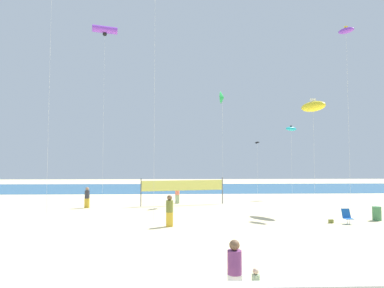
# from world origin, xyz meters

# --- Properties ---
(ground_plane) EXTENTS (120.00, 120.00, 0.00)m
(ground_plane) POSITION_xyz_m (0.00, 0.00, 0.00)
(ground_plane) COLOR beige
(ocean_band) EXTENTS (120.00, 20.00, 0.01)m
(ocean_band) POSITION_xyz_m (0.00, 32.50, 0.00)
(ocean_band) COLOR #28608C
(ocean_band) RESTS_ON ground
(mother_figure) EXTENTS (0.38, 0.38, 1.66)m
(mother_figure) POSITION_xyz_m (-0.51, -8.97, 0.89)
(mother_figure) COLOR white
(mother_figure) RESTS_ON ground
(toddler_figure) EXTENTS (0.22, 0.22, 0.95)m
(toddler_figure) POSITION_xyz_m (0.03, -9.09, 0.51)
(toddler_figure) COLOR #19727A
(toddler_figure) RESTS_ON ground
(beachgoer_olive_shirt) EXTENTS (0.42, 0.42, 1.83)m
(beachgoer_olive_shirt) POSITION_xyz_m (-2.56, 1.89, 0.98)
(beachgoer_olive_shirt) COLOR gold
(beachgoer_olive_shirt) RESTS_ON ground
(beachgoer_charcoal_shirt) EXTENTS (0.39, 0.39, 1.71)m
(beachgoer_charcoal_shirt) POSITION_xyz_m (-9.64, 10.37, 0.92)
(beachgoer_charcoal_shirt) COLOR gold
(beachgoer_charcoal_shirt) RESTS_ON ground
(beachgoer_coral_shirt) EXTENTS (0.40, 0.40, 1.74)m
(beachgoer_coral_shirt) POSITION_xyz_m (-2.18, 13.19, 0.93)
(beachgoer_coral_shirt) COLOR #99B28C
(beachgoer_coral_shirt) RESTS_ON ground
(folding_beach_chair) EXTENTS (0.52, 0.65, 0.89)m
(folding_beach_chair) POSITION_xyz_m (8.32, 2.48, 0.47)
(folding_beach_chair) COLOR #1959B2
(folding_beach_chair) RESTS_ON ground
(trash_barrel) EXTENTS (0.54, 0.54, 0.89)m
(trash_barrel) POSITION_xyz_m (10.79, 3.50, 0.44)
(trash_barrel) COLOR #3F7F4C
(trash_barrel) RESTS_ON ground
(volleyball_net) EXTENTS (7.31, 1.89, 2.40)m
(volleyball_net) POSITION_xyz_m (-1.66, 11.97, 1.63)
(volleyball_net) COLOR #4C4C51
(volleyball_net) RESTS_ON ground
(beach_handbag) EXTENTS (0.28, 0.14, 0.23)m
(beach_handbag) POSITION_xyz_m (7.38, 2.65, 0.11)
(beach_handbag) COLOR olive
(beach_handbag) RESTS_ON ground
(kite_violet_inflatable) EXTENTS (1.18, 1.46, 15.09)m
(kite_violet_inflatable) POSITION_xyz_m (11.84, 8.85, 14.66)
(kite_violet_inflatable) COLOR silver
(kite_violet_inflatable) RESTS_ON ground
(kite_yellow_inflatable) EXTENTS (1.80, 2.42, 8.79)m
(kite_yellow_inflatable) POSITION_xyz_m (8.52, 7.86, 8.16)
(kite_yellow_inflatable) COLOR silver
(kite_yellow_inflatable) RESTS_ON ground
(kite_black_diamond) EXTENTS (0.61, 0.61, 6.22)m
(kite_black_diamond) POSITION_xyz_m (6.74, 19.49, 5.94)
(kite_black_diamond) COLOR silver
(kite_black_diamond) RESTS_ON ground
(kite_green_delta) EXTENTS (0.67, 1.19, 10.47)m
(kite_green_delta) POSITION_xyz_m (2.05, 13.30, 9.88)
(kite_green_delta) COLOR silver
(kite_green_delta) RESTS_ON ground
(kite_cyan_inflatable) EXTENTS (1.31, 0.65, 7.74)m
(kite_cyan_inflatable) POSITION_xyz_m (10.05, 17.69, 7.39)
(kite_cyan_inflatable) COLOR silver
(kite_cyan_inflatable) RESTS_ON ground
(kite_violet_tube) EXTENTS (2.45, 1.32, 16.98)m
(kite_violet_tube) POSITION_xyz_m (-9.26, 14.19, 16.60)
(kite_violet_tube) COLOR silver
(kite_violet_tube) RESTS_ON ground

